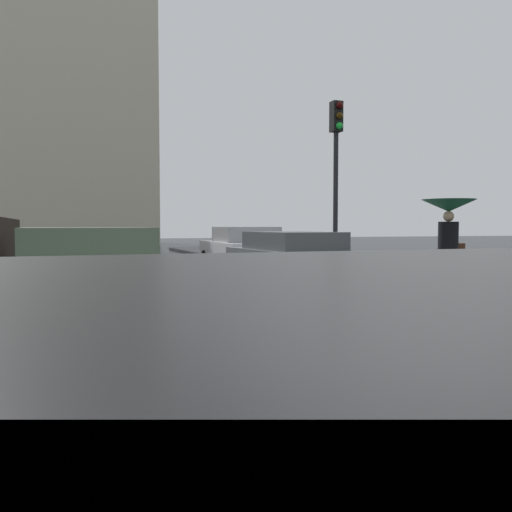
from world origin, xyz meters
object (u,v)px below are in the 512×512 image
(car_green_far_ahead, at_px, (85,279))
(pedestrian_with_umbrella_near, at_px, (449,219))
(car_maroon_near_kerb, at_px, (71,245))
(traffic_light, at_px, (336,156))
(car_grey_far_lane, at_px, (295,258))
(car_white_behind_camera, at_px, (244,249))

(car_green_far_ahead, distance_m, pedestrian_with_umbrella_near, 7.15)
(car_maroon_near_kerb, relative_size, pedestrian_with_umbrella_near, 2.49)
(traffic_light, bearing_deg, car_green_far_ahead, -140.99)
(car_grey_far_lane, bearing_deg, car_maroon_near_kerb, 110.28)
(traffic_light, bearing_deg, car_white_behind_camera, 111.21)
(car_green_far_ahead, distance_m, car_white_behind_camera, 9.80)
(car_green_far_ahead, xyz_separation_m, car_white_behind_camera, (4.97, 8.44, -0.02))
(car_white_behind_camera, xyz_separation_m, car_grey_far_lane, (-0.18, -4.17, -0.03))
(car_grey_far_lane, distance_m, pedestrian_with_umbrella_near, 3.50)
(car_grey_far_lane, height_order, pedestrian_with_umbrella_near, pedestrian_with_umbrella_near)
(car_grey_far_lane, height_order, traffic_light, traffic_light)
(car_white_behind_camera, bearing_deg, car_green_far_ahead, -119.45)
(car_maroon_near_kerb, height_order, car_white_behind_camera, car_white_behind_camera)
(car_white_behind_camera, xyz_separation_m, traffic_light, (1.30, -3.36, 2.43))
(car_grey_far_lane, bearing_deg, traffic_light, 25.61)
(car_maroon_near_kerb, bearing_deg, car_green_far_ahead, 85.46)
(car_maroon_near_kerb, distance_m, car_white_behind_camera, 7.98)
(car_green_far_ahead, xyz_separation_m, pedestrian_with_umbrella_near, (6.92, 1.63, 0.82))
(pedestrian_with_umbrella_near, bearing_deg, car_green_far_ahead, -166.19)
(car_white_behind_camera, relative_size, car_grey_far_lane, 0.87)
(pedestrian_with_umbrella_near, bearing_deg, car_maroon_near_kerb, 117.60)
(car_green_far_ahead, relative_size, car_white_behind_camera, 1.18)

